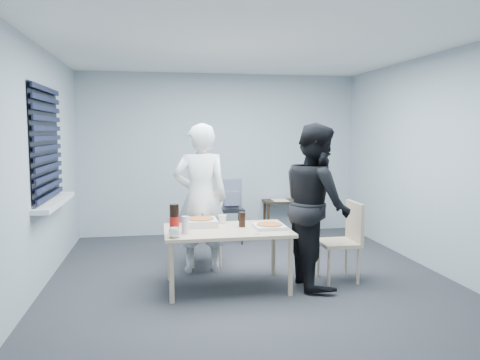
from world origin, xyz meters
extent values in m
plane|color=#2A2A2E|center=(0.00, 0.00, 0.00)|extent=(5.00, 5.00, 0.00)
plane|color=white|center=(0.00, 0.00, 2.60)|extent=(5.00, 5.00, 0.00)
plane|color=#A1AEB5|center=(0.00, 2.50, 1.30)|extent=(4.50, 0.00, 4.50)
plane|color=#A1AEB5|center=(0.00, -2.50, 1.30)|extent=(4.50, 0.00, 4.50)
plane|color=#A1AEB5|center=(-2.25, 0.00, 1.30)|extent=(0.00, 5.00, 5.00)
plane|color=#A1AEB5|center=(2.25, 0.00, 1.30)|extent=(0.00, 5.00, 5.00)
plane|color=black|center=(-2.23, 0.40, 1.55)|extent=(0.00, 1.30, 1.30)
cube|color=black|center=(-2.21, 0.40, 1.55)|extent=(0.04, 1.30, 1.25)
cube|color=silver|center=(-2.16, 0.40, 0.89)|extent=(0.18, 1.42, 0.05)
cube|color=tan|center=(-0.30, -0.24, 0.63)|extent=(1.32, 0.84, 0.04)
cylinder|color=tan|center=(-0.90, -0.59, 0.30)|extent=(0.05, 0.05, 0.61)
cylinder|color=tan|center=(-0.90, 0.12, 0.30)|extent=(0.05, 0.05, 0.61)
cylinder|color=tan|center=(0.30, -0.59, 0.30)|extent=(0.05, 0.05, 0.61)
cylinder|color=tan|center=(0.30, 0.12, 0.30)|extent=(0.05, 0.05, 0.61)
cube|color=tan|center=(-0.44, 0.72, 0.43)|extent=(0.42, 0.42, 0.04)
cube|color=tan|center=(-0.44, 0.91, 0.67)|extent=(0.42, 0.04, 0.44)
cylinder|color=tan|center=(-0.61, 0.55, 0.21)|extent=(0.03, 0.03, 0.41)
cylinder|color=tan|center=(-0.61, 0.89, 0.21)|extent=(0.03, 0.03, 0.41)
cylinder|color=tan|center=(-0.27, 0.55, 0.21)|extent=(0.03, 0.03, 0.41)
cylinder|color=tan|center=(-0.27, 0.89, 0.21)|extent=(0.03, 0.03, 0.41)
cube|color=tan|center=(0.97, -0.21, 0.43)|extent=(0.42, 0.42, 0.04)
cube|color=tan|center=(1.16, -0.21, 0.67)|extent=(0.04, 0.42, 0.44)
cylinder|color=tan|center=(0.80, -0.38, 0.21)|extent=(0.03, 0.03, 0.41)
cylinder|color=tan|center=(0.80, -0.04, 0.21)|extent=(0.03, 0.03, 0.41)
cylinder|color=tan|center=(1.14, -0.38, 0.21)|extent=(0.03, 0.03, 0.41)
cylinder|color=tan|center=(1.14, -0.04, 0.21)|extent=(0.03, 0.03, 0.41)
imported|color=white|center=(-0.52, 0.42, 0.89)|extent=(0.65, 0.42, 1.77)
imported|color=black|center=(0.68, -0.29, 0.89)|extent=(0.47, 0.86, 1.77)
cube|color=#342216|center=(1.10, 2.28, 0.53)|extent=(0.83, 0.37, 0.04)
cylinder|color=#342216|center=(0.73, 2.14, 0.26)|extent=(0.04, 0.04, 0.51)
cylinder|color=#342216|center=(0.73, 2.42, 0.26)|extent=(0.04, 0.04, 0.51)
cylinder|color=#342216|center=(1.47, 2.14, 0.26)|extent=(0.04, 0.04, 0.51)
cylinder|color=#342216|center=(1.47, 2.42, 0.26)|extent=(0.04, 0.04, 0.51)
cube|color=black|center=(0.05, 1.77, 0.50)|extent=(0.38, 0.38, 0.04)
cylinder|color=black|center=(-0.10, 1.62, 0.24)|extent=(0.04, 0.04, 0.48)
cylinder|color=black|center=(-0.10, 1.92, 0.24)|extent=(0.04, 0.04, 0.48)
cylinder|color=black|center=(0.20, 1.62, 0.24)|extent=(0.04, 0.04, 0.48)
cylinder|color=black|center=(0.20, 1.92, 0.24)|extent=(0.04, 0.04, 0.48)
cube|color=slate|center=(0.05, 1.77, 0.74)|extent=(0.31, 0.17, 0.44)
cube|color=slate|center=(0.05, 1.65, 0.69)|extent=(0.23, 0.06, 0.21)
cube|color=silver|center=(-0.56, -0.02, 0.66)|extent=(0.34, 0.34, 0.04)
cube|color=silver|center=(-0.56, -0.02, 0.70)|extent=(0.34, 0.34, 0.04)
cylinder|color=#CC7F38|center=(-0.56, -0.02, 0.72)|extent=(0.29, 0.29, 0.01)
cube|color=silver|center=(0.16, -0.27, 0.66)|extent=(0.32, 0.32, 0.03)
cylinder|color=#CC7F38|center=(0.16, -0.27, 0.68)|extent=(0.27, 0.27, 0.01)
imported|color=white|center=(-0.86, -0.55, 0.69)|extent=(0.17, 0.17, 0.10)
imported|color=white|center=(-0.31, 0.08, 0.69)|extent=(0.10, 0.10, 0.09)
cylinder|color=black|center=(-0.12, -0.16, 0.72)|extent=(0.09, 0.09, 0.16)
cylinder|color=black|center=(-0.86, -0.43, 0.80)|extent=(0.09, 0.09, 0.31)
cylinder|color=red|center=(-0.86, -0.43, 0.78)|extent=(0.10, 0.10, 0.10)
cylinder|color=silver|center=(-0.75, -0.39, 0.73)|extent=(0.09, 0.09, 0.18)
torus|color=red|center=(-0.03, -0.53, 0.65)|extent=(0.07, 0.07, 0.00)
cube|color=white|center=(0.95, 2.27, 0.55)|extent=(0.25, 0.34, 0.01)
cube|color=black|center=(1.32, 2.28, 0.58)|extent=(0.14, 0.11, 0.06)
camera|label=1|loc=(-1.01, -5.08, 1.68)|focal=35.00mm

